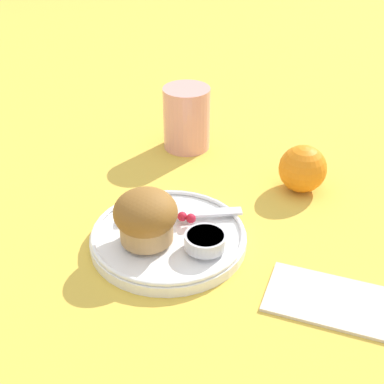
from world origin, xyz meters
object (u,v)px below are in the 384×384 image
at_px(muffin, 147,217).
at_px(juice_glass, 187,118).
at_px(orange_fruit, 303,169).
at_px(butter_knife, 181,214).

relative_size(muffin, juice_glass, 0.75).
distance_m(muffin, juice_glass, 0.29).
bearing_deg(juice_glass, orange_fruit, -18.58).
bearing_deg(orange_fruit, muffin, -125.66).
bearing_deg(butter_knife, muffin, -134.11).
distance_m(butter_knife, juice_glass, 0.24).
xyz_separation_m(muffin, orange_fruit, (0.15, 0.21, -0.02)).
relative_size(butter_knife, orange_fruit, 2.18).
xyz_separation_m(muffin, juice_glass, (-0.06, 0.28, -0.00)).
bearing_deg(orange_fruit, butter_knife, -131.08).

